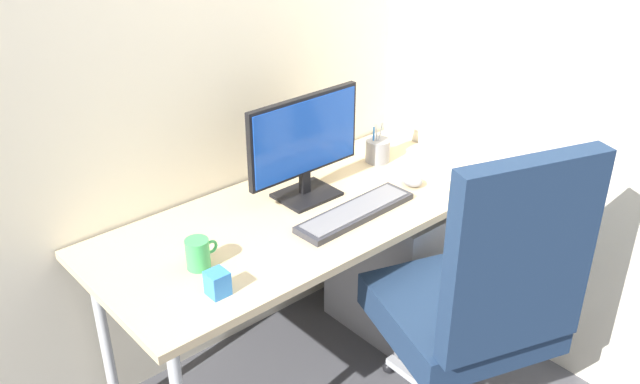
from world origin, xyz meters
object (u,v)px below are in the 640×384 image
(office_chair, at_px, (479,300))
(coffee_mug, at_px, (198,254))
(mouse, at_px, (412,181))
(desk_clamp_accessory, at_px, (217,283))
(monitor, at_px, (305,143))
(pen_holder, at_px, (378,150))
(keyboard, at_px, (355,212))
(notebook, at_px, (455,174))
(filing_cabinet, at_px, (404,258))

(office_chair, xyz_separation_m, coffee_mug, (-0.64, 0.59, 0.16))
(mouse, xyz_separation_m, desk_clamp_accessory, (-0.94, -0.09, 0.02))
(office_chair, xyz_separation_m, monitor, (-0.10, 0.74, 0.32))
(monitor, distance_m, pen_holder, 0.44)
(monitor, xyz_separation_m, keyboard, (0.04, -0.23, -0.20))
(mouse, xyz_separation_m, notebook, (0.19, -0.06, -0.01))
(coffee_mug, relative_size, desk_clamp_accessory, 1.43)
(monitor, bearing_deg, desk_clamp_accessory, -152.95)
(pen_holder, distance_m, desk_clamp_accessory, 1.05)
(mouse, distance_m, coffee_mug, 0.90)
(keyboard, distance_m, notebook, 0.51)
(notebook, height_order, desk_clamp_accessory, desk_clamp_accessory)
(office_chair, bearing_deg, desk_clamp_accessory, 147.18)
(office_chair, height_order, monitor, office_chair)
(filing_cabinet, bearing_deg, monitor, 163.42)
(mouse, height_order, notebook, mouse)
(pen_holder, bearing_deg, monitor, -175.61)
(monitor, height_order, keyboard, monitor)
(monitor, xyz_separation_m, pen_holder, (0.41, 0.03, -0.17))
(monitor, height_order, notebook, monitor)
(coffee_mug, bearing_deg, pen_holder, 10.27)
(pen_holder, height_order, notebook, pen_holder)
(filing_cabinet, height_order, coffee_mug, coffee_mug)
(filing_cabinet, xyz_separation_m, pen_holder, (-0.02, 0.16, 0.45))
(office_chair, height_order, keyboard, office_chair)
(office_chair, bearing_deg, monitor, 97.42)
(notebook, bearing_deg, pen_holder, 94.34)
(notebook, distance_m, desk_clamp_accessory, 1.13)
(mouse, bearing_deg, desk_clamp_accessory, 179.43)
(monitor, relative_size, desk_clamp_accessory, 6.26)
(office_chair, height_order, desk_clamp_accessory, office_chair)
(coffee_mug, bearing_deg, office_chair, -42.61)
(office_chair, xyz_separation_m, mouse, (0.26, 0.53, 0.13))
(monitor, bearing_deg, coffee_mug, -165.46)
(filing_cabinet, bearing_deg, office_chair, -118.90)
(pen_holder, xyz_separation_m, coffee_mug, (-0.96, -0.17, 0.00))
(office_chair, xyz_separation_m, notebook, (0.45, 0.47, 0.12))
(mouse, relative_size, notebook, 0.59)
(filing_cabinet, height_order, keyboard, keyboard)
(pen_holder, bearing_deg, keyboard, -145.04)
(mouse, bearing_deg, office_chair, -122.06)
(filing_cabinet, height_order, monitor, monitor)
(office_chair, distance_m, keyboard, 0.52)
(pen_holder, distance_m, coffee_mug, 0.97)
(filing_cabinet, xyz_separation_m, coffee_mug, (-0.98, -0.01, 0.45))
(keyboard, bearing_deg, filing_cabinet, 14.45)
(monitor, bearing_deg, notebook, -25.95)
(monitor, relative_size, pen_holder, 2.94)
(desk_clamp_accessory, bearing_deg, coffee_mug, 77.61)
(filing_cabinet, xyz_separation_m, keyboard, (-0.39, -0.10, 0.41))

